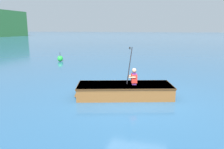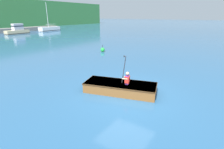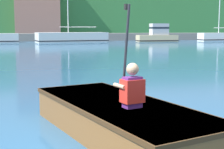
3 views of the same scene
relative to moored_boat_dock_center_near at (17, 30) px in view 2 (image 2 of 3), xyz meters
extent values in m
plane|color=#28567F|center=(-12.31, -33.07, -0.75)|extent=(300.00, 300.00, 0.00)
cube|color=#CCB789|center=(-0.09, 0.00, -0.37)|extent=(4.71, 1.58, 0.76)
cube|color=black|center=(-0.09, 0.00, -0.62)|extent=(4.75, 1.63, 0.10)
cube|color=#B2B2B7|center=(0.15, 0.00, 0.66)|extent=(2.02, 1.21, 1.30)
cube|color=#19232D|center=(0.15, 0.00, 0.82)|extent=(2.04, 1.23, 0.20)
cube|color=white|center=(8.11, 0.44, -0.27)|extent=(5.46, 1.93, 0.98)
cube|color=black|center=(8.11, 0.44, -0.58)|extent=(5.51, 1.97, 0.10)
cylinder|color=silver|center=(7.84, 0.42, 2.98)|extent=(0.10, 0.10, 5.51)
cylinder|color=silver|center=(8.64, 0.48, 0.82)|extent=(2.95, 0.29, 0.07)
cube|color=brown|center=(-12.26, -32.65, -0.50)|extent=(2.29, 3.74, 0.50)
cube|color=#432A13|center=(-12.26, -32.65, -0.29)|extent=(2.34, 3.79, 0.06)
cube|color=#432A13|center=(-12.26, -32.65, -0.30)|extent=(1.92, 3.20, 0.02)
cone|color=brown|center=(-12.76, -31.04, -0.48)|extent=(0.57, 0.57, 0.45)
cube|color=brown|center=(-12.18, -32.91, -0.31)|extent=(1.22, 0.52, 0.03)
cube|color=#592672|center=(-12.15, -32.99, -0.04)|extent=(0.28, 0.22, 0.43)
cube|color=red|center=(-12.15, -32.99, -0.02)|extent=(0.34, 0.29, 0.32)
sphere|color=tan|center=(-12.15, -32.99, 0.28)|extent=(0.17, 0.17, 0.17)
cylinder|color=tan|center=(-12.04, -32.86, 0.04)|extent=(0.13, 0.26, 0.06)
cylinder|color=tan|center=(-12.32, -32.95, 0.04)|extent=(0.13, 0.26, 0.06)
cylinder|color=#232328|center=(-12.21, -32.82, 0.46)|extent=(0.10, 0.21, 1.38)
cylinder|color=black|center=(-12.21, -32.82, 1.11)|extent=(0.05, 0.05, 0.08)
sphere|color=green|center=(-4.62, -25.64, -0.53)|extent=(0.44, 0.44, 0.44)
cylinder|color=black|center=(-4.62, -25.64, -0.17)|extent=(0.04, 0.04, 0.28)
camera|label=1|loc=(-20.08, -34.41, 1.81)|focal=35.00mm
camera|label=2|loc=(-19.15, -36.93, 2.96)|focal=28.00mm
camera|label=3|loc=(-13.39, -37.43, 0.83)|focal=55.00mm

